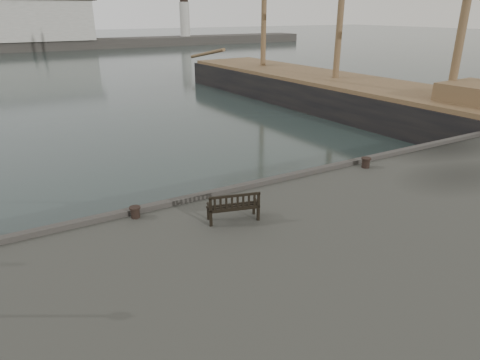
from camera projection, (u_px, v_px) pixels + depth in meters
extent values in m
plane|color=black|center=(227.00, 227.00, 16.83)|extent=(400.00, 400.00, 0.00)
cube|color=#383530|center=(20.00, 46.00, 90.47)|extent=(140.00, 8.00, 2.00)
cylinder|color=#B1AEA4|center=(185.00, 19.00, 106.34)|extent=(2.40, 2.40, 8.00)
cube|color=black|center=(233.00, 207.00, 13.81)|extent=(1.76, 0.99, 0.04)
cube|color=black|center=(235.00, 203.00, 13.50)|extent=(1.63, 0.50, 0.50)
cube|color=black|center=(233.00, 213.00, 13.89)|extent=(1.64, 0.88, 0.46)
cylinder|color=black|center=(135.00, 212.00, 14.06)|extent=(0.40, 0.40, 0.38)
cylinder|color=black|center=(366.00, 163.00, 18.57)|extent=(0.47, 0.47, 0.44)
cube|color=black|center=(333.00, 103.00, 37.71)|extent=(9.64, 38.35, 3.80)
cube|color=brown|center=(335.00, 79.00, 36.96)|extent=(9.22, 37.57, 0.30)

